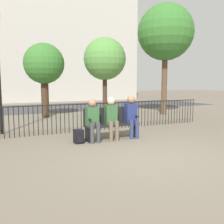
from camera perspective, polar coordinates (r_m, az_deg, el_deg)
ground_plane at (r=5.70m, az=8.45°, el=-10.06°), size 80.00×80.00×0.00m
park_bench at (r=7.27m, az=-0.27°, el=-2.37°), size 1.59×0.45×0.92m
seated_person_0 at (r=6.89m, az=-4.40°, el=-1.33°), size 0.34×0.39×1.20m
seated_person_1 at (r=7.11m, az=-0.14°, el=-0.89°), size 0.34×0.39×1.23m
seated_person_2 at (r=7.42m, az=4.46°, el=-0.48°), size 0.34×0.39×1.26m
backpack at (r=6.87m, az=-7.64°, el=-5.56°), size 0.24×0.28×0.37m
fence_railing at (r=8.51m, az=-4.36°, el=-0.58°), size 9.01×0.03×0.95m
tree_0 at (r=12.36m, az=-15.28°, el=10.40°), size 1.90×1.90×3.49m
tree_1 at (r=12.40m, az=-1.67°, el=11.97°), size 2.06×2.06×3.82m
tree_2 at (r=13.38m, az=12.13°, el=17.28°), size 2.80×2.80×5.55m
street_surface at (r=16.87m, az=-15.03°, el=0.92°), size 24.00×6.00×0.01m
building_facade at (r=25.36m, az=-19.14°, el=19.46°), size 20.00×6.00×14.78m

